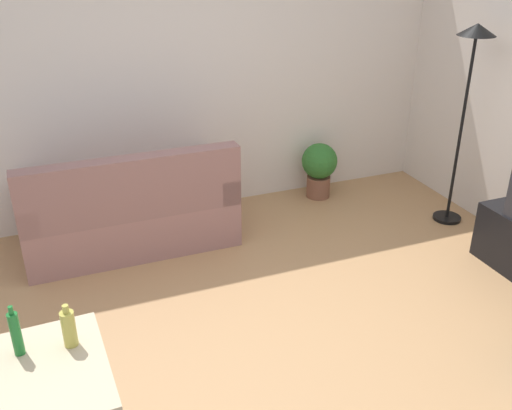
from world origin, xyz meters
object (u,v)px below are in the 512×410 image
object	(u,v)px
potted_plant	(319,166)
bottle_green	(16,333)
couch	(130,213)
bottle_squat	(69,328)
torchiere_lamp	(470,71)

from	to	relation	value
potted_plant	bottle_green	bearing A→B (deg)	-138.80
couch	potted_plant	xyz separation A→B (m)	(1.97, 0.31, 0.02)
potted_plant	bottle_squat	size ratio (longest dim) A/B	2.56
bottle_green	bottle_squat	distance (m)	0.23
potted_plant	bottle_squat	world-z (taller)	bottle_squat
couch	potted_plant	size ratio (longest dim) A/B	3.10
couch	potted_plant	bearing A→B (deg)	-170.99
couch	bottle_squat	xyz separation A→B (m)	(-0.63, -2.19, 0.55)
potted_plant	bottle_squat	xyz separation A→B (m)	(-2.60, -2.50, 0.53)
couch	bottle_green	bearing A→B (deg)	68.32
couch	torchiere_lamp	xyz separation A→B (m)	(2.88, -0.60, 1.11)
potted_plant	bottle_squat	distance (m)	3.65
couch	torchiere_lamp	distance (m)	3.15
torchiere_lamp	bottle_green	world-z (taller)	torchiere_lamp
torchiere_lamp	potted_plant	xyz separation A→B (m)	(-0.91, 0.92, -1.08)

